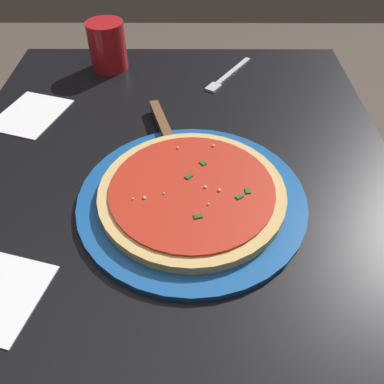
{
  "coord_description": "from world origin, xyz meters",
  "views": [
    {
      "loc": [
        0.51,
        0.04,
        1.19
      ],
      "look_at": [
        0.06,
        0.03,
        0.74
      ],
      "focal_mm": 37.04,
      "sensor_mm": 36.0,
      "label": 1
    }
  ],
  "objects_px": {
    "cup_tall_drink": "(107,46)",
    "napkin_folded_right": "(31,114)",
    "pizza": "(192,192)",
    "pizza_server": "(166,133)",
    "fork": "(227,76)",
    "serving_plate": "(192,199)"
  },
  "relations": [
    {
      "from": "cup_tall_drink",
      "to": "napkin_folded_right",
      "type": "height_order",
      "value": "cup_tall_drink"
    },
    {
      "from": "pizza",
      "to": "pizza_server",
      "type": "bearing_deg",
      "value": -163.04
    },
    {
      "from": "pizza",
      "to": "fork",
      "type": "xyz_separation_m",
      "value": [
        -0.41,
        0.08,
        -0.02
      ]
    },
    {
      "from": "pizza",
      "to": "pizza_server",
      "type": "distance_m",
      "value": 0.17
    },
    {
      "from": "pizza",
      "to": "cup_tall_drink",
      "type": "bearing_deg",
      "value": -156.1
    },
    {
      "from": "pizza_server",
      "to": "fork",
      "type": "bearing_deg",
      "value": 151.74
    },
    {
      "from": "pizza",
      "to": "cup_tall_drink",
      "type": "height_order",
      "value": "cup_tall_drink"
    },
    {
      "from": "serving_plate",
      "to": "fork",
      "type": "height_order",
      "value": "serving_plate"
    },
    {
      "from": "napkin_folded_right",
      "to": "fork",
      "type": "bearing_deg",
      "value": 110.94
    },
    {
      "from": "cup_tall_drink",
      "to": "napkin_folded_right",
      "type": "xyz_separation_m",
      "value": [
        0.21,
        -0.14,
        -0.05
      ]
    },
    {
      "from": "serving_plate",
      "to": "fork",
      "type": "relative_size",
      "value": 2.24
    },
    {
      "from": "cup_tall_drink",
      "to": "napkin_folded_right",
      "type": "bearing_deg",
      "value": -33.46
    },
    {
      "from": "serving_plate",
      "to": "pizza",
      "type": "relative_size",
      "value": 1.24
    },
    {
      "from": "serving_plate",
      "to": "napkin_folded_right",
      "type": "height_order",
      "value": "serving_plate"
    },
    {
      "from": "serving_plate",
      "to": "fork",
      "type": "distance_m",
      "value": 0.42
    },
    {
      "from": "pizza_server",
      "to": "cup_tall_drink",
      "type": "bearing_deg",
      "value": -152.46
    },
    {
      "from": "serving_plate",
      "to": "cup_tall_drink",
      "type": "xyz_separation_m",
      "value": [
        -0.45,
        -0.2,
        0.05
      ]
    },
    {
      "from": "napkin_folded_right",
      "to": "pizza_server",
      "type": "bearing_deg",
      "value": 73.61
    },
    {
      "from": "serving_plate",
      "to": "fork",
      "type": "xyz_separation_m",
      "value": [
        -0.41,
        0.08,
        -0.0
      ]
    },
    {
      "from": "serving_plate",
      "to": "napkin_folded_right",
      "type": "xyz_separation_m",
      "value": [
        -0.25,
        -0.34,
        -0.0
      ]
    },
    {
      "from": "serving_plate",
      "to": "cup_tall_drink",
      "type": "bearing_deg",
      "value": -156.1
    },
    {
      "from": "pizza_server",
      "to": "fork",
      "type": "relative_size",
      "value": 1.35
    }
  ]
}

